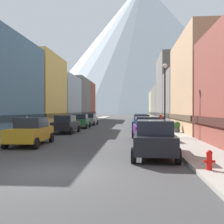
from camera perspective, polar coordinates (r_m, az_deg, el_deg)
The scene contains 29 objects.
ground_plane at distance 9.76m, azimuth -12.37°, elevation -12.98°, with size 400.00×400.00×0.00m, color #3B3B3B.
sidewalk_left at distance 45.05m, azimuth -7.12°, elevation -2.42°, with size 2.50×100.00×0.15m, color gray.
sidewalk_right at distance 44.28m, azimuth 8.96°, elevation -2.47°, with size 2.50×100.00×0.15m, color gray.
storefront_left_2 at distance 38.09m, azimuth -16.13°, elevation 4.13°, with size 6.47×10.28×9.89m.
storefront_left_3 at distance 49.04m, azimuth -12.06°, elevation 2.50°, with size 7.60×11.41×8.50m.
storefront_left_4 at distance 60.39m, azimuth -9.39°, elevation 2.57°, with size 8.60×11.03×9.52m.
storefront_left_5 at distance 70.10m, azimuth -7.82°, elevation 2.27°, with size 9.50×8.65×9.54m.
storefront_right_1 at distance 28.92m, azimuth 22.91°, elevation 5.15°, with size 9.06×12.16×9.69m.
storefront_right_2 at distance 38.92m, azimuth 17.41°, elevation 2.57°, with size 8.27×8.02×7.83m.
storefront_right_3 at distance 48.98m, azimuth 14.94°, elevation 4.48°, with size 8.63×11.57×11.95m.
storefront_right_4 at distance 61.59m, azimuth 11.75°, elevation 1.66°, with size 6.52×13.81×7.63m.
storefront_right_5 at distance 72.85m, azimuth 11.65°, elevation 1.34°, with size 9.13×8.30×7.34m.
car_left_0 at distance 17.84m, azimuth -17.18°, elevation -4.00°, with size 2.21×4.46×1.78m.
car_left_1 at distance 26.39m, azimuth -9.96°, elevation -2.59°, with size 2.12×4.43×1.78m.
car_left_2 at distance 33.75m, azimuth -6.77°, elevation -1.95°, with size 2.21×4.47×1.78m.
car_left_3 at distance 40.58m, azimuth -4.88°, elevation -1.56°, with size 2.13×4.43×1.78m.
car_right_0 at distance 12.85m, azimuth 9.13°, elevation -5.68°, with size 2.23×4.48×1.78m.
car_right_1 at distance 19.66m, azimuth 7.50°, elevation -3.59°, with size 2.21×4.47×1.78m.
car_right_2 at distance 28.97m, azimuth 6.50°, elevation -2.33°, with size 2.17×4.45×1.78m.
car_right_3 at distance 35.30m, azimuth 6.12°, elevation -1.85°, with size 2.23×4.48×1.78m.
fire_hydrant_near at distance 10.01m, azimuth 20.32°, elevation -9.58°, with size 0.40×0.22×0.70m.
potted_plant_0 at distance 27.77m, azimuth -16.16°, elevation -3.06°, with size 0.53×0.53×0.81m.
potted_plant_1 at distance 27.87m, azimuth 13.21°, elevation -3.08°, with size 0.54×0.54×0.79m.
potted_plant_2 at distance 26.00m, azimuth 13.84°, elevation -3.06°, with size 0.69×0.69×1.03m.
pedestrian_0 at distance 32.91m, azimuth 10.53°, elevation -1.91°, with size 0.36×0.36×1.75m.
pedestrian_1 at distance 30.33m, azimuth 11.05°, elevation -2.27°, with size 0.36×0.36×1.56m.
pedestrian_2 at distance 23.66m, azimuth -17.97°, elevation -2.98°, with size 0.36×0.36×1.60m.
streetlamp_right at distance 21.59m, azimuth 11.37°, elevation 4.96°, with size 0.36×0.36×5.86m.
mountain_backdrop at distance 276.95m, azimuth 6.75°, elevation 13.82°, with size 209.52×209.52×133.64m, color silver.
Camera 1 is at (2.74, -9.09, 2.25)m, focal length 42.21 mm.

